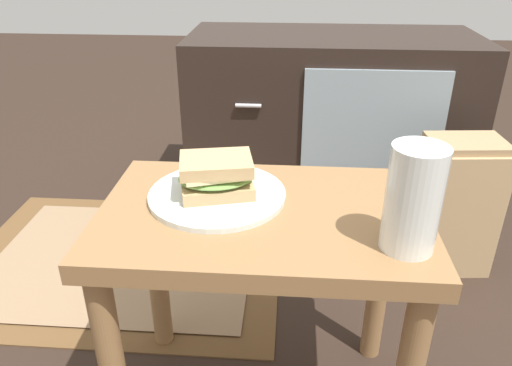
% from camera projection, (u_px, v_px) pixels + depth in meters
% --- Properties ---
extents(side_table, '(0.56, 0.36, 0.46)m').
position_uv_depth(side_table, '(263.00, 253.00, 0.88)').
color(side_table, olive).
rests_on(side_table, ground).
extents(tv_cabinet, '(0.96, 0.46, 0.58)m').
position_uv_depth(tv_cabinet, '(329.00, 119.00, 1.74)').
color(tv_cabinet, black).
rests_on(tv_cabinet, ground).
extents(area_rug, '(0.93, 0.71, 0.01)m').
position_uv_depth(area_rug, '(124.00, 260.00, 1.47)').
color(area_rug, brown).
rests_on(area_rug, ground).
extents(plate, '(0.24, 0.24, 0.01)m').
position_uv_depth(plate, '(217.00, 195.00, 0.87)').
color(plate, silver).
rests_on(plate, side_table).
extents(sandwich_front, '(0.15, 0.13, 0.07)m').
position_uv_depth(sandwich_front, '(216.00, 176.00, 0.86)').
color(sandwich_front, tan).
rests_on(sandwich_front, plate).
extents(beer_glass, '(0.08, 0.08, 0.16)m').
position_uv_depth(beer_glass, '(413.00, 200.00, 0.70)').
color(beer_glass, silver).
rests_on(beer_glass, side_table).
extents(paper_bag, '(0.22, 0.18, 0.39)m').
position_uv_depth(paper_bag, '(454.00, 205.00, 1.38)').
color(paper_bag, tan).
rests_on(paper_bag, ground).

